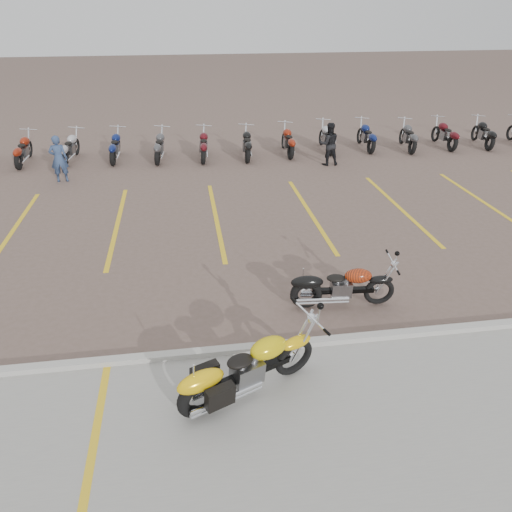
# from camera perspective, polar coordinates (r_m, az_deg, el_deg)

# --- Properties ---
(ground) EXTENTS (100.00, 100.00, 0.00)m
(ground) POSITION_cam_1_polar(r_m,az_deg,el_deg) (10.49, -2.85, -4.17)
(ground) COLOR brown
(ground) RESTS_ON ground
(concrete_apron) EXTENTS (60.00, 5.00, 0.01)m
(concrete_apron) POSITION_cam_1_polar(r_m,az_deg,el_deg) (7.08, 1.33, -23.36)
(concrete_apron) COLOR #9E9B93
(concrete_apron) RESTS_ON ground
(curb) EXTENTS (60.00, 0.18, 0.12)m
(curb) POSITION_cam_1_polar(r_m,az_deg,el_deg) (8.82, -1.47, -10.59)
(curb) COLOR #ADAAA3
(curb) RESTS_ON ground
(parking_stripes) EXTENTS (38.00, 5.50, 0.01)m
(parking_stripes) POSITION_cam_1_polar(r_m,az_deg,el_deg) (14.04, -4.58, 4.33)
(parking_stripes) COLOR gold
(parking_stripes) RESTS_ON ground
(apron_stripe) EXTENTS (0.12, 5.00, 0.00)m
(apron_stripe) POSITION_cam_1_polar(r_m,az_deg,el_deg) (7.18, -18.93, -24.33)
(apron_stripe) COLOR gold
(apron_stripe) RESTS_ON concrete_apron
(yellow_cruiser) EXTENTS (2.25, 1.10, 0.98)m
(yellow_cruiser) POSITION_cam_1_polar(r_m,az_deg,el_deg) (7.74, -1.34, -12.86)
(yellow_cruiser) COLOR black
(yellow_cruiser) RESTS_ON ground
(flame_cruiser) EXTENTS (2.08, 0.36, 0.86)m
(flame_cruiser) POSITION_cam_1_polar(r_m,az_deg,el_deg) (9.96, 9.57, -3.57)
(flame_cruiser) COLOR black
(flame_cruiser) RESTS_ON ground
(person_a) EXTENTS (0.60, 0.42, 1.55)m
(person_a) POSITION_cam_1_polar(r_m,az_deg,el_deg) (17.95, -21.62, 10.29)
(person_a) COLOR navy
(person_a) RESTS_ON ground
(person_b) EXTENTS (0.75, 0.58, 1.54)m
(person_b) POSITION_cam_1_polar(r_m,az_deg,el_deg) (18.75, 8.33, 12.55)
(person_b) COLOR black
(person_b) RESTS_ON ground
(bg_bike_row) EXTENTS (22.28, 2.05, 1.10)m
(bg_bike_row) POSITION_cam_1_polar(r_m,az_deg,el_deg) (19.93, 1.12, 13.06)
(bg_bike_row) COLOR black
(bg_bike_row) RESTS_ON ground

